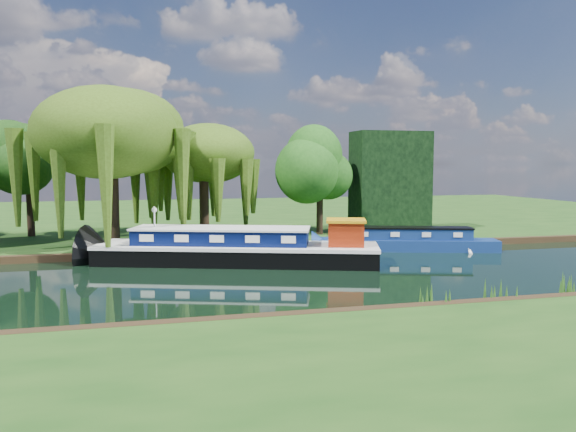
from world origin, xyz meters
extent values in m
plane|color=black|center=(0.00, 0.00, 0.00)|extent=(120.00, 120.00, 0.00)
cube|color=#163B10|center=(0.00, 34.00, 0.23)|extent=(120.00, 52.00, 0.45)
cube|color=black|center=(5.12, 4.92, 0.41)|extent=(16.79, 8.77, 1.10)
cube|color=silver|center=(5.12, 4.92, 1.05)|extent=(16.90, 8.87, 0.20)
cube|color=#06103C|center=(4.25, 5.22, 1.60)|extent=(10.53, 5.78, 0.87)
cube|color=silver|center=(4.25, 5.22, 2.09)|extent=(10.76, 6.02, 0.11)
cube|color=maroon|center=(11.19, 2.86, 1.85)|extent=(2.56, 2.56, 1.37)
cube|color=#C48A0D|center=(11.19, 2.86, 2.61)|extent=(2.85, 2.85, 0.15)
cylinder|color=silver|center=(0.44, 6.51, 2.26)|extent=(0.09, 0.09, 2.20)
cube|color=navy|center=(17.27, 7.03, 0.33)|extent=(11.91, 5.36, 0.89)
cube|color=navy|center=(17.27, 7.03, 1.14)|extent=(8.37, 3.85, 0.74)
cube|color=black|center=(17.27, 7.03, 1.56)|extent=(8.49, 3.97, 0.10)
cube|color=silver|center=(14.07, 7.22, 1.18)|extent=(0.58, 0.22, 0.32)
cube|color=silver|center=(16.06, 6.61, 1.18)|extent=(0.58, 0.22, 0.32)
cube|color=silver|center=(18.04, 6.00, 1.18)|extent=(0.58, 0.22, 0.32)
cube|color=silver|center=(20.02, 5.40, 1.18)|extent=(0.58, 0.22, 0.32)
imported|color=silver|center=(20.69, 5.49, 0.00)|extent=(2.54, 2.35, 1.11)
cylinder|color=black|center=(-2.13, 11.60, 3.44)|extent=(0.77, 0.77, 5.98)
ellipsoid|color=#344B10|center=(-2.13, 11.60, 7.75)|extent=(8.34, 8.34, 5.39)
cylinder|color=black|center=(4.17, 14.17, 2.73)|extent=(0.65, 0.65, 4.57)
ellipsoid|color=#344B10|center=(4.17, 14.17, 6.04)|extent=(6.24, 6.24, 4.03)
cylinder|color=black|center=(-8.48, 17.92, 3.46)|extent=(0.50, 0.50, 6.02)
ellipsoid|color=black|center=(-8.48, 17.92, 5.92)|extent=(4.82, 4.82, 4.82)
cylinder|color=black|center=(13.00, 13.66, 3.20)|extent=(0.50, 0.50, 5.50)
ellipsoid|color=#1A4B12|center=(13.00, 13.66, 5.45)|extent=(4.40, 4.40, 4.40)
cube|color=black|center=(19.00, 14.00, 4.45)|extent=(6.00, 3.00, 8.00)
cylinder|color=silver|center=(0.50, 10.50, 1.55)|extent=(0.10, 0.10, 2.20)
sphere|color=white|center=(0.50, 10.50, 2.83)|extent=(0.36, 0.36, 0.36)
cylinder|color=silver|center=(-4.00, 8.40, 0.95)|extent=(0.16, 0.16, 1.00)
cylinder|color=silver|center=(3.00, 8.40, 0.95)|extent=(0.16, 0.16, 1.00)
cylinder|color=silver|center=(9.00, 8.40, 0.95)|extent=(0.16, 0.16, 1.00)
cone|color=#1E5115|center=(14.00, -7.60, 0.55)|extent=(1.20, 1.20, 1.10)
cone|color=#1E5115|center=(17.50, -7.40, 0.55)|extent=(1.20, 1.20, 1.10)
cone|color=#1E5115|center=(11.00, -7.70, 0.55)|extent=(1.20, 1.20, 1.10)
camera|label=1|loc=(-0.01, -27.63, 5.87)|focal=35.00mm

